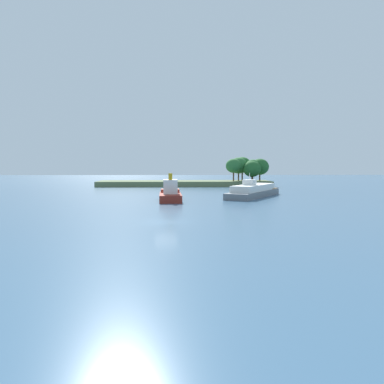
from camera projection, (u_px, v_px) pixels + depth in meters
name	position (u px, v px, depth m)	size (l,w,h in m)	color
ground_plane	(166.00, 222.00, 46.26)	(400.00, 400.00, 0.00)	#3D607F
treeline_island	(211.00, 176.00, 122.12)	(53.08, 12.72, 9.04)	#66754C
white_riverboat	(254.00, 191.00, 81.52)	(14.63, 20.32, 5.06)	slate
tugboat	(170.00, 194.00, 72.84)	(4.28, 11.45, 5.15)	maroon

